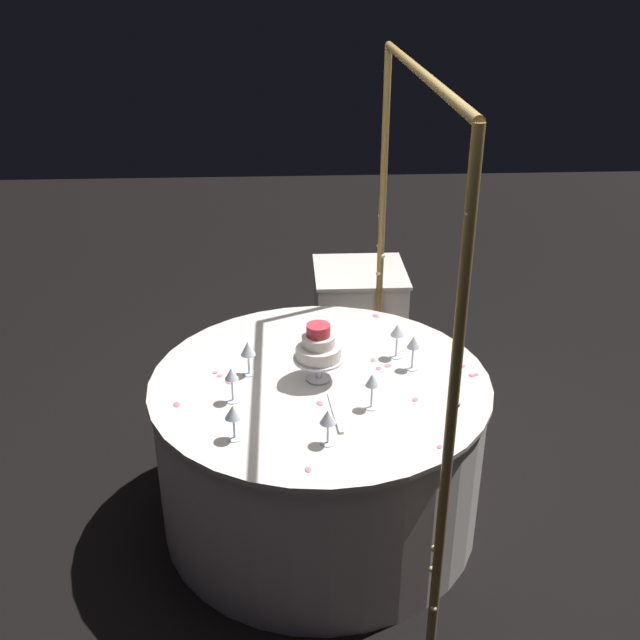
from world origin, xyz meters
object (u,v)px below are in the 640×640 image
Objects in this scene: wine_glass_2 at (248,350)px; wine_glass_4 at (397,332)px; side_table at (358,330)px; wine_glass_1 at (233,414)px; wine_glass_3 at (372,382)px; wine_glass_6 at (413,344)px; tiered_cake at (318,348)px; wine_glass_5 at (328,419)px; main_table at (320,449)px; wine_glass_0 at (232,376)px; cake_knife at (336,415)px; decorative_arch at (410,256)px.

wine_glass_4 is (-0.12, 0.67, 0.01)m from wine_glass_2.
side_table is 4.80× the size of wine_glass_2.
wine_glass_1 is 0.58m from wine_glass_3.
tiered_cake is at bearing -80.03° from wine_glass_6.
wine_glass_6 is (-0.55, 0.41, 0.01)m from wine_glass_5.
main_table is 9.03× the size of wine_glass_4.
main_table is 0.58m from wine_glass_3.
wine_glass_0 is 1.06× the size of wine_glass_5.
side_table is 2.63× the size of cake_knife.
wine_glass_6 is at bearing 90.87° from wine_glass_2.
wine_glass_3 is 0.98× the size of wine_glass_6.
wine_glass_4 is 1.02× the size of wine_glass_6.
side_table is 1.31m from tiered_cake.
wine_glass_6 is (-0.07, 0.42, 0.50)m from main_table.
decorative_arch reaches higher than wine_glass_6.
main_table is 0.48m from cake_knife.
wine_glass_6 is (-0.50, 0.77, 0.01)m from wine_glass_1.
wine_glass_2 is (-0.06, -0.68, -0.45)m from decorative_arch.
tiered_cake reaches higher than wine_glass_1.
main_table is at bearing -80.18° from wine_glass_6.
wine_glass_5 is at bearing 49.81° from wine_glass_0.
wine_glass_5 is 0.91× the size of wine_glass_6.
wine_glass_4 is (-0.18, 0.36, 0.50)m from main_table.
wine_glass_1 is at bearing -21.99° from side_table.
wine_glass_4 is at bearing 100.36° from wine_glass_2.
main_table is at bearing 108.55° from tiered_cake.
wine_glass_2 is at bearing -149.37° from wine_glass_5.
wine_glass_2 is at bearing -79.64° from wine_glass_4.
cake_knife is at bearing 45.75° from wine_glass_2.
wine_glass_3 is at bearing 140.83° from wine_glass_5.
wine_glass_4 is (-0.34, 0.73, 0.01)m from wine_glass_0.
wine_glass_0 reaches higher than cake_knife.
decorative_arch is 13.84× the size of wine_glass_1.
wine_glass_3 is (-0.19, 0.55, 0.01)m from wine_glass_1.
cake_knife is at bearing 72.09° from wine_glass_0.
side_table is at bearing -173.46° from wine_glass_6.
main_table is at bearing -139.92° from wine_glass_3.
wine_glass_1 is at bearing -49.49° from wine_glass_4.
main_table is 0.59m from wine_glass_2.
cake_knife reaches higher than main_table.
side_table is 1.52m from cake_knife.
wine_glass_6 is at bearing 106.13° from wine_glass_0.
side_table is (-1.16, -0.08, -0.93)m from decorative_arch.
main_table is (0.00, -0.37, -0.95)m from decorative_arch.
wine_glass_1 is (1.59, -0.64, 0.47)m from side_table.
wine_glass_6 is at bearing 99.97° from tiered_cake.
wine_glass_0 is at bearing -65.11° from wine_glass_4.
cake_knife is at bearing 165.73° from wine_glass_5.
wine_glass_2 is (1.10, -0.60, 0.48)m from side_table.
wine_glass_0 is 0.49m from wine_glass_5.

